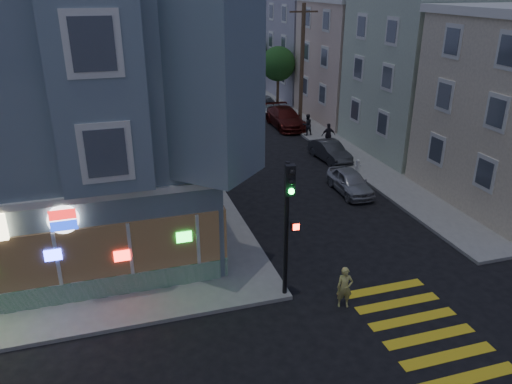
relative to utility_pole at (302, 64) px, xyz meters
name	(u,v)px	position (x,y,z in m)	size (l,w,h in m)	color
ground	(225,353)	(-12.00, -24.00, -4.80)	(120.00, 120.00, 0.00)	black
sidewalk_ne	(426,117)	(11.00, -1.00, -4.72)	(24.00, 42.00, 0.15)	gray
corner_building	(23,103)	(-18.00, -13.02, 1.02)	(14.60, 14.60, 11.40)	slate
row_house_b	(454,67)	(7.50, -8.00, 0.60)	(12.00, 8.60, 10.50)	beige
row_house_c	(382,60)	(7.50, 1.00, -0.15)	(12.00, 8.60, 9.00)	beige
row_house_d	(336,39)	(7.50, 10.00, 0.60)	(12.00, 8.60, 10.50)	#928F9E
utility_pole	(302,64)	(0.00, 0.00, 0.00)	(2.20, 0.30, 9.00)	#4C3826
street_tree_near	(278,64)	(0.20, 6.00, -0.86)	(3.00, 3.00, 5.30)	#4C3826
street_tree_far	(252,53)	(0.20, 14.00, -0.86)	(3.00, 3.00, 5.30)	#4C3826
running_child	(345,287)	(-7.42, -22.87, -4.03)	(0.56, 0.37, 1.53)	#C7C366
pedestrian_a	(307,125)	(-0.70, -3.15, -3.87)	(0.76, 0.59, 1.55)	black
pedestrian_b	(328,135)	(-0.41, -6.22, -3.83)	(0.95, 0.40, 1.63)	#26232B
parked_car_a	(350,182)	(-2.51, -13.61, -4.17)	(1.49, 3.70, 1.26)	#A7AAAF
parked_car_b	(330,151)	(-1.30, -8.41, -4.18)	(1.30, 3.73, 1.23)	#383A3E
parked_car_c	(285,118)	(-1.30, -0.17, -4.05)	(2.10, 5.17, 1.50)	#521612
parked_car_d	(265,105)	(-1.30, 5.03, -4.14)	(2.18, 4.72, 1.31)	#A7AEB2
traffic_signal	(289,209)	(-9.18, -21.83, -1.25)	(0.61, 0.56, 5.03)	black
fire_hydrant	(358,165)	(-0.70, -11.05, -4.27)	(0.41, 0.24, 0.71)	silver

